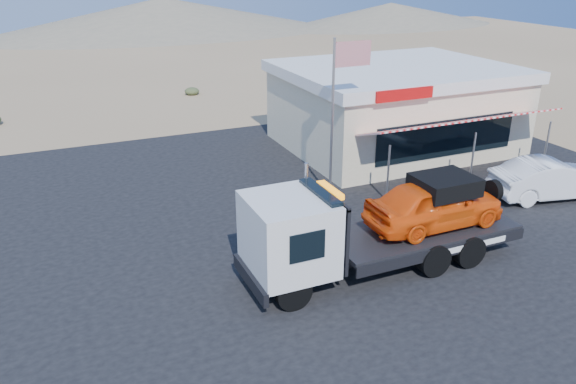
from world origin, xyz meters
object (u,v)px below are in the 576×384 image
(white_sedan, at_px, (551,179))
(jerky_store, at_px, (394,106))
(tow_truck, at_px, (379,221))
(flagpole, at_px, (338,101))

(white_sedan, xyz_separation_m, jerky_store, (-1.91, 7.95, 1.21))
(tow_truck, height_order, flagpole, flagpole)
(flagpole, bearing_deg, tow_truck, -105.58)
(white_sedan, bearing_deg, tow_truck, 113.83)
(white_sedan, distance_m, flagpole, 8.77)
(white_sedan, relative_size, flagpole, 0.77)
(jerky_store, height_order, flagpole, flagpole)
(white_sedan, xyz_separation_m, flagpole, (-7.47, 3.48, 2.99))
(tow_truck, bearing_deg, flagpole, 74.42)
(jerky_store, xyz_separation_m, flagpole, (-5.57, -4.47, 1.77))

